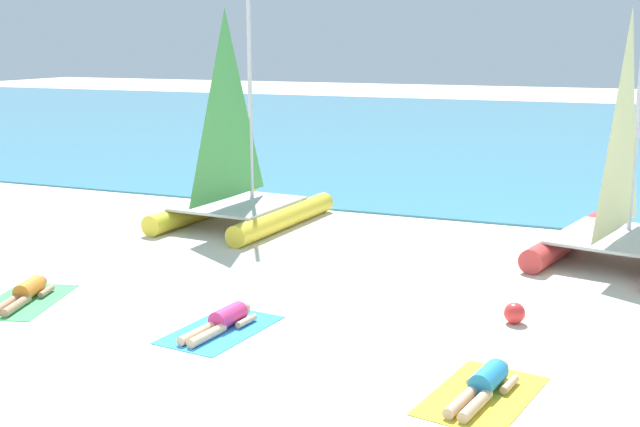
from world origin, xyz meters
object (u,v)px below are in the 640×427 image
at_px(sailboat_red, 622,221).
at_px(towel_middle, 221,330).
at_px(sunbather_left, 26,293).
at_px(beach_ball, 515,313).
at_px(towel_left, 25,301).
at_px(towel_right, 482,396).
at_px(sunbather_right, 484,384).
at_px(sunbather_middle, 223,321).
at_px(sailboat_yellow, 240,190).

relative_size(sailboat_red, towel_middle, 2.86).
distance_m(sunbather_left, beach_ball, 7.97).
distance_m(towel_left, towel_middle, 3.69).
distance_m(towel_right, beach_ball, 2.77).
distance_m(towel_right, sunbather_right, 0.14).
height_order(sunbather_middle, sunbather_right, same).
height_order(sunbather_middle, beach_ball, beach_ball).
distance_m(sailboat_red, sunbather_middle, 8.31).
distance_m(towel_middle, sunbather_right, 4.15).
relative_size(towel_right, beach_ball, 5.83).
height_order(sailboat_red, towel_right, sailboat_red).
bearing_deg(sailboat_yellow, sunbather_middle, -59.95).
bearing_deg(sailboat_red, towel_middle, -117.13).
bearing_deg(beach_ball, sunbather_middle, -154.45).
height_order(towel_middle, sunbather_right, sunbather_right).
xyz_separation_m(towel_right, sunbather_right, (0.01, 0.07, 0.13)).
relative_size(sailboat_yellow, sailboat_red, 1.02).
height_order(towel_right, beach_ball, beach_ball).
xyz_separation_m(sunbather_left, sunbather_middle, (3.72, 0.05, 0.00)).
relative_size(towel_left, towel_middle, 1.00).
height_order(sunbather_middle, towel_right, sunbather_middle).
height_order(sailboat_red, beach_ball, sailboat_red).
relative_size(sailboat_red, towel_left, 2.86).
bearing_deg(sunbather_left, sunbather_middle, -14.83).
relative_size(towel_left, sunbather_middle, 1.21).
relative_size(towel_left, beach_ball, 5.83).
relative_size(sailboat_yellow, sunbather_left, 3.56).
relative_size(towel_middle, beach_ball, 5.83).
distance_m(sunbather_middle, beach_ball, 4.45).
bearing_deg(sunbather_right, sunbather_left, -175.28).
bearing_deg(sunbather_left, beach_ball, -1.35).
bearing_deg(sailboat_red, towel_left, -131.70).
height_order(towel_right, sunbather_right, sunbather_right).
relative_size(towel_middle, towel_right, 1.00).
height_order(sailboat_yellow, towel_left, sailboat_yellow).
distance_m(sailboat_yellow, towel_middle, 7.15).
relative_size(towel_left, sunbather_left, 1.23).
distance_m(sunbather_middle, towel_right, 4.16).
bearing_deg(towel_middle, beach_ball, 26.27).
distance_m(towel_middle, towel_right, 4.15).
xyz_separation_m(sailboat_red, beach_ball, (-1.34, -4.41, -0.65)).
xyz_separation_m(sailboat_yellow, sunbather_right, (7.15, -7.13, -0.69)).
relative_size(sailboat_red, towel_right, 2.86).
xyz_separation_m(sailboat_red, sunbather_middle, (-5.35, -6.32, -0.68)).
bearing_deg(towel_right, sunbather_left, 174.14).
bearing_deg(sunbather_right, sailboat_red, 89.95).
xyz_separation_m(sunbather_right, beach_ball, (-0.07, 2.70, 0.03)).
bearing_deg(sunbather_middle, towel_left, -171.34).
bearing_deg(sunbather_right, sailboat_yellow, 145.17).
bearing_deg(towel_left, sunbather_middle, 1.83).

